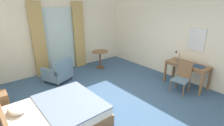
{
  "coord_description": "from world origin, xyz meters",
  "views": [
    {
      "loc": [
        -2.6,
        -2.9,
        2.56
      ],
      "look_at": [
        0.32,
        0.66,
        0.94
      ],
      "focal_mm": 26.51,
      "sensor_mm": 36.0,
      "label": 1
    }
  ],
  "objects_px": {
    "desk_lamp": "(177,54)",
    "round_cafe_table": "(100,56)",
    "bed": "(54,116)",
    "closed_book": "(199,66)",
    "writing_desk": "(187,67)",
    "desk_chair": "(182,76)",
    "armchair_by_window": "(59,72)"
  },
  "relations": [
    {
      "from": "writing_desk",
      "to": "desk_lamp",
      "type": "bearing_deg",
      "value": 96.95
    },
    {
      "from": "bed",
      "to": "armchair_by_window",
      "type": "relative_size",
      "value": 1.97
    },
    {
      "from": "closed_book",
      "to": "armchair_by_window",
      "type": "distance_m",
      "value": 4.58
    },
    {
      "from": "desk_chair",
      "to": "round_cafe_table",
      "type": "distance_m",
      "value": 3.34
    },
    {
      "from": "desk_chair",
      "to": "round_cafe_table",
      "type": "height_order",
      "value": "desk_chair"
    },
    {
      "from": "bed",
      "to": "writing_desk",
      "type": "xyz_separation_m",
      "value": [
        4.12,
        -0.83,
        0.42
      ]
    },
    {
      "from": "bed",
      "to": "desk_chair",
      "type": "bearing_deg",
      "value": -14.51
    },
    {
      "from": "writing_desk",
      "to": "round_cafe_table",
      "type": "xyz_separation_m",
      "value": [
        -1.24,
        3.15,
        -0.13
      ]
    },
    {
      "from": "desk_chair",
      "to": "closed_book",
      "type": "xyz_separation_m",
      "value": [
        0.47,
        -0.23,
        0.27
      ]
    },
    {
      "from": "desk_chair",
      "to": "closed_book",
      "type": "bearing_deg",
      "value": -26.34
    },
    {
      "from": "desk_lamp",
      "to": "bed",
      "type": "bearing_deg",
      "value": 173.79
    },
    {
      "from": "bed",
      "to": "writing_desk",
      "type": "relative_size",
      "value": 1.52
    },
    {
      "from": "bed",
      "to": "closed_book",
      "type": "relative_size",
      "value": 6.2
    },
    {
      "from": "writing_desk",
      "to": "round_cafe_table",
      "type": "distance_m",
      "value": 3.38
    },
    {
      "from": "desk_chair",
      "to": "armchair_by_window",
      "type": "xyz_separation_m",
      "value": [
        -2.65,
        3.09,
        -0.17
      ]
    },
    {
      "from": "writing_desk",
      "to": "round_cafe_table",
      "type": "relative_size",
      "value": 1.81
    },
    {
      "from": "armchair_by_window",
      "to": "desk_chair",
      "type": "bearing_deg",
      "value": -49.4
    },
    {
      "from": "desk_lamp",
      "to": "closed_book",
      "type": "relative_size",
      "value": 1.29
    },
    {
      "from": "round_cafe_table",
      "to": "writing_desk",
      "type": "bearing_deg",
      "value": -68.55
    },
    {
      "from": "desk_lamp",
      "to": "armchair_by_window",
      "type": "xyz_separation_m",
      "value": [
        -3.08,
        2.59,
        -0.69
      ]
    },
    {
      "from": "writing_desk",
      "to": "desk_chair",
      "type": "xyz_separation_m",
      "value": [
        -0.48,
        -0.11,
        -0.16
      ]
    },
    {
      "from": "desk_lamp",
      "to": "round_cafe_table",
      "type": "distance_m",
      "value": 3.04
    },
    {
      "from": "desk_lamp",
      "to": "closed_book",
      "type": "distance_m",
      "value": 0.77
    },
    {
      "from": "closed_book",
      "to": "armchair_by_window",
      "type": "xyz_separation_m",
      "value": [
        -3.12,
        3.32,
        -0.44
      ]
    },
    {
      "from": "bed",
      "to": "writing_desk",
      "type": "height_order",
      "value": "bed"
    },
    {
      "from": "writing_desk",
      "to": "desk_chair",
      "type": "height_order",
      "value": "desk_chair"
    },
    {
      "from": "bed",
      "to": "writing_desk",
      "type": "distance_m",
      "value": 4.23
    },
    {
      "from": "armchair_by_window",
      "to": "round_cafe_table",
      "type": "height_order",
      "value": "armchair_by_window"
    },
    {
      "from": "desk_chair",
      "to": "writing_desk",
      "type": "bearing_deg",
      "value": 13.18
    },
    {
      "from": "desk_lamp",
      "to": "round_cafe_table",
      "type": "xyz_separation_m",
      "value": [
        -1.19,
        2.76,
        -0.48
      ]
    },
    {
      "from": "writing_desk",
      "to": "desk_chair",
      "type": "relative_size",
      "value": 1.41
    },
    {
      "from": "desk_chair",
      "to": "desk_lamp",
      "type": "relative_size",
      "value": 2.25
    }
  ]
}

